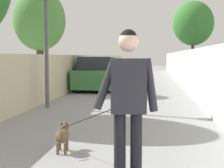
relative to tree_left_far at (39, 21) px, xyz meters
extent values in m
plane|color=gray|center=(1.00, -3.84, -3.08)|extent=(80.00, 80.00, 0.00)
cube|color=tan|center=(-1.00, -1.18, -2.27)|extent=(48.00, 0.30, 1.62)
cube|color=white|center=(-1.00, -6.50, -2.16)|extent=(48.00, 0.30, 1.83)
cylinder|color=#473523|center=(0.00, 0.00, -1.86)|extent=(0.31, 0.31, 2.44)
ellipsoid|color=#4C843D|center=(0.00, 0.00, 0.03)|extent=(2.24, 2.24, 2.61)
cylinder|color=#473523|center=(6.00, -7.18, -1.69)|extent=(0.18, 0.18, 2.78)
ellipsoid|color=#387A33|center=(6.00, -7.18, 0.41)|extent=(2.37, 2.37, 2.58)
cylinder|color=#4C4C51|center=(-4.27, -1.73, -1.22)|extent=(0.12, 0.12, 3.72)
cylinder|color=black|center=(-10.24, -4.55, -2.56)|extent=(0.15, 0.15, 0.86)
cylinder|color=black|center=(-10.21, -4.72, -2.56)|extent=(0.15, 0.15, 0.86)
cube|color=#26262D|center=(-10.23, -4.64, -1.84)|extent=(0.27, 0.41, 0.59)
cylinder|color=#26262D|center=(-10.26, -4.40, -1.81)|extent=(0.13, 0.29, 0.58)
cylinder|color=#26262D|center=(-10.19, -4.87, -1.83)|extent=(0.11, 0.19, 0.59)
sphere|color=beige|center=(-10.23, -4.64, -1.36)|extent=(0.22, 0.22, 0.22)
sphere|color=black|center=(-10.23, -4.64, -1.32)|extent=(0.19, 0.19, 0.19)
ellipsoid|color=brown|center=(-8.68, -3.45, -2.81)|extent=(0.42, 0.27, 0.22)
sphere|color=brown|center=(-8.43, -3.41, -2.74)|extent=(0.15, 0.15, 0.15)
cone|color=black|center=(-8.44, -3.37, -2.66)|extent=(0.06, 0.06, 0.06)
cone|color=black|center=(-8.42, -3.45, -2.66)|extent=(0.06, 0.06, 0.06)
cylinder|color=brown|center=(-8.57, -3.37, -2.99)|extent=(0.04, 0.04, 0.18)
cylinder|color=brown|center=(-8.55, -3.49, -2.99)|extent=(0.04, 0.04, 0.18)
cylinder|color=brown|center=(-8.81, -3.41, -2.99)|extent=(0.04, 0.04, 0.18)
cylinder|color=brown|center=(-8.80, -3.53, -2.99)|extent=(0.04, 0.04, 0.18)
cylinder|color=brown|center=(-8.92, -3.48, -2.73)|extent=(0.14, 0.05, 0.13)
cylinder|color=black|center=(-9.45, -4.04, -2.35)|extent=(1.55, 1.20, 0.66)
cube|color=#336B38|center=(1.29, -2.33, -2.52)|extent=(3.84, 1.70, 0.80)
cube|color=#262B33|center=(1.29, -2.33, -1.84)|extent=(2.00, 1.50, 0.60)
cylinder|color=black|center=(2.48, -1.54, -2.76)|extent=(0.64, 0.22, 0.64)
cylinder|color=black|center=(2.48, -3.12, -2.76)|extent=(0.64, 0.22, 0.64)
cylinder|color=black|center=(0.10, -1.54, -2.76)|extent=(0.64, 0.22, 0.64)
cylinder|color=black|center=(0.10, -3.12, -2.76)|extent=(0.64, 0.22, 0.64)
camera|label=1|loc=(-13.74, -4.90, -1.52)|focal=52.36mm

